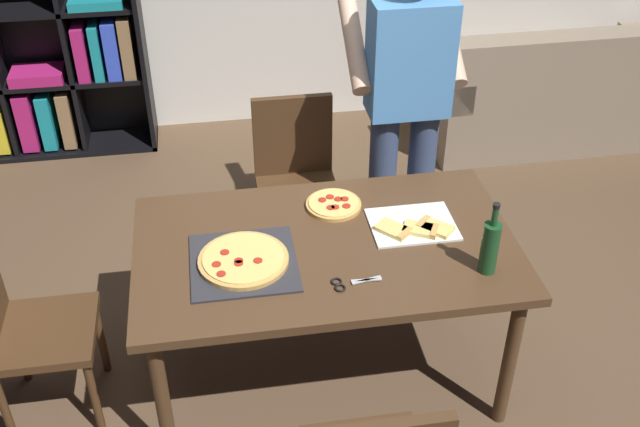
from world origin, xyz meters
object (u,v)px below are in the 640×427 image
(couch, at_px, (550,95))
(kitchen_scissors, at_px, (349,283))
(second_pizza_plain, at_px, (334,204))
(chair_far_side, at_px, (296,172))
(dining_table, at_px, (326,259))
(bookshelf, at_px, (19,17))
(pepperoni_pizza_on_tray, at_px, (243,261))
(wine_bottle, at_px, (490,246))
(person_serving_pizza, at_px, (406,101))
(chair_left_end, at_px, (18,321))

(couch, distance_m, kitchen_scissors, 2.95)
(second_pizza_plain, bearing_deg, chair_far_side, 96.48)
(dining_table, bearing_deg, couch, 46.27)
(dining_table, relative_size, bookshelf, 0.80)
(kitchen_scissors, bearing_deg, couch, 50.48)
(pepperoni_pizza_on_tray, bearing_deg, second_pizza_plain, 38.49)
(bookshelf, height_order, pepperoni_pizza_on_tray, bookshelf)
(wine_bottle, xyz_separation_m, kitchen_scissors, (-0.55, 0.00, -0.11))
(pepperoni_pizza_on_tray, bearing_deg, kitchen_scissors, -25.90)
(chair_far_side, distance_m, pepperoni_pizza_on_tray, 1.11)
(dining_table, xyz_separation_m, wine_bottle, (0.59, -0.27, 0.19))
(chair_far_side, distance_m, bookshelf, 2.14)
(kitchen_scissors, bearing_deg, person_serving_pizza, 64.88)
(dining_table, relative_size, person_serving_pizza, 0.90)
(pepperoni_pizza_on_tray, xyz_separation_m, second_pizza_plain, (0.42, 0.34, -0.00))
(chair_far_side, relative_size, bookshelf, 0.46)
(chair_left_end, xyz_separation_m, second_pizza_plain, (1.35, 0.26, 0.25))
(chair_left_end, xyz_separation_m, couch, (3.17, 1.99, -0.21))
(kitchen_scissors, relative_size, second_pizza_plain, 0.80)
(chair_left_end, distance_m, pepperoni_pizza_on_tray, 0.96)
(bookshelf, distance_m, wine_bottle, 3.40)
(dining_table, distance_m, couch, 2.77)
(bookshelf, height_order, wine_bottle, bookshelf)
(wine_bottle, bearing_deg, kitchen_scissors, 179.64)
(bookshelf, bearing_deg, chair_far_side, -42.68)
(pepperoni_pizza_on_tray, bearing_deg, wine_bottle, -11.59)
(dining_table, relative_size, kitchen_scissors, 8.04)
(wine_bottle, height_order, kitchen_scissors, wine_bottle)
(dining_table, relative_size, wine_bottle, 4.96)
(chair_far_side, distance_m, couch, 2.17)
(person_serving_pizza, bearing_deg, couch, 42.07)
(person_serving_pizza, bearing_deg, chair_left_end, -157.63)
(pepperoni_pizza_on_tray, bearing_deg, chair_left_end, 175.43)
(pepperoni_pizza_on_tray, relative_size, kitchen_scissors, 2.16)
(couch, distance_m, pepperoni_pizza_on_tray, 3.08)
(chair_far_side, xyz_separation_m, chair_left_end, (-1.27, -0.95, 0.00))
(wine_bottle, bearing_deg, chair_left_end, 171.87)
(chair_left_end, xyz_separation_m, bookshelf, (-0.27, 2.38, 0.41))
(kitchen_scissors, bearing_deg, pepperoni_pizza_on_tray, 154.10)
(pepperoni_pizza_on_tray, xyz_separation_m, kitchen_scissors, (0.39, -0.19, -0.01))
(dining_table, distance_m, kitchen_scissors, 0.28)
(wine_bottle, bearing_deg, person_serving_pizza, 94.69)
(couch, relative_size, wine_bottle, 5.41)
(dining_table, xyz_separation_m, bookshelf, (-1.54, 2.38, 0.25))
(kitchen_scissors, bearing_deg, wine_bottle, -0.36)
(dining_table, distance_m, wine_bottle, 0.68)
(second_pizza_plain, bearing_deg, pepperoni_pizza_on_tray, -141.51)
(dining_table, xyz_separation_m, second_pizza_plain, (0.08, 0.26, 0.09))
(chair_far_side, height_order, kitchen_scissors, chair_far_side)
(chair_far_side, distance_m, kitchen_scissors, 1.24)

